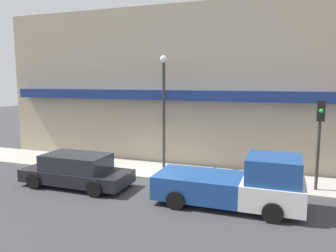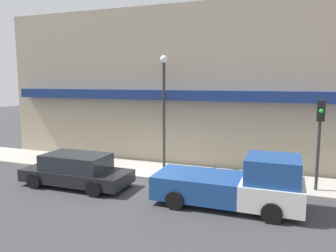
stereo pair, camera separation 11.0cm
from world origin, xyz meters
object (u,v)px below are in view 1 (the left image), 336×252
fire_hydrant (215,174)px  traffic_light (320,129)px  street_lamp (164,98)px  parked_car (77,171)px  pickup_truck (238,184)px

fire_hydrant → traffic_light: 4.57m
fire_hydrant → street_lamp: (-2.83, 1.28, 3.14)m
parked_car → traffic_light: size_ratio=1.30×
fire_hydrant → street_lamp: street_lamp is taller
traffic_light → street_lamp: bearing=170.2°
traffic_light → pickup_truck: bearing=-138.1°
fire_hydrant → parked_car: bearing=-156.5°
pickup_truck → street_lamp: (-4.14, 3.63, 2.74)m
pickup_truck → parked_car: bearing=179.4°
pickup_truck → street_lamp: bearing=138.1°
street_lamp → fire_hydrant: bearing=-24.3°
street_lamp → traffic_light: (6.86, -1.18, -0.98)m
street_lamp → pickup_truck: bearing=-41.2°
pickup_truck → street_lamp: size_ratio=0.94×
fire_hydrant → traffic_light: bearing=1.4°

